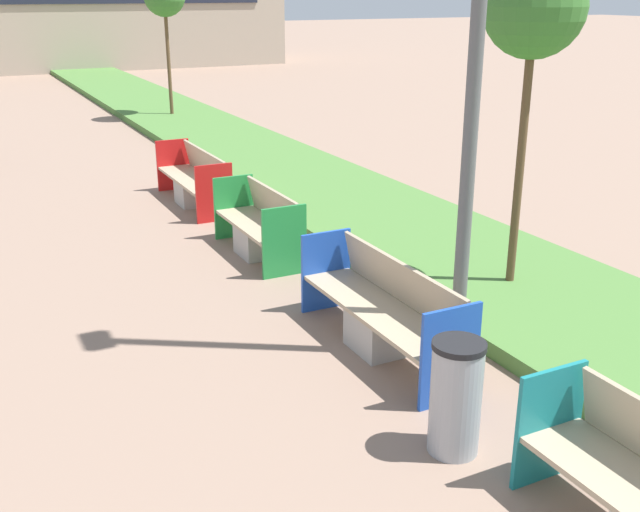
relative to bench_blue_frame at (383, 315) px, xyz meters
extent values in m
cube|color=#4C7A38|center=(2.26, 4.22, -0.29)|extent=(2.80, 120.00, 0.18)
cube|color=#197A7F|center=(-0.04, -2.45, 0.09)|extent=(0.62, 0.04, 0.94)
cube|color=#ADA8A0|center=(-0.04, 0.00, -0.17)|extent=(0.52, 0.60, 0.42)
cube|color=tan|center=(-0.04, 0.00, 0.06)|extent=(0.58, 2.37, 0.05)
cube|color=tan|center=(0.23, 0.00, 0.32)|extent=(0.14, 2.28, 0.48)
cube|color=blue|center=(-0.04, -1.21, 0.09)|extent=(0.62, 0.04, 0.94)
cube|color=blue|center=(-0.04, 1.21, 0.09)|extent=(0.62, 0.04, 0.94)
cube|color=#ADA8A0|center=(-0.04, 3.31, -0.17)|extent=(0.52, 0.60, 0.42)
cube|color=tan|center=(-0.04, 3.31, 0.06)|extent=(0.58, 1.81, 0.05)
cube|color=tan|center=(0.23, 3.31, 0.32)|extent=(0.14, 1.74, 0.48)
cube|color=#238C3D|center=(-0.04, 2.38, 0.09)|extent=(0.62, 0.04, 0.94)
cube|color=#238C3D|center=(-0.04, 4.23, 0.09)|extent=(0.62, 0.04, 0.94)
cube|color=#ADA8A0|center=(-0.04, 6.28, -0.17)|extent=(0.52, 0.60, 0.42)
cube|color=tan|center=(-0.04, 6.28, 0.06)|extent=(0.58, 2.28, 0.05)
cube|color=tan|center=(0.23, 6.28, 0.32)|extent=(0.14, 2.19, 0.48)
cube|color=red|center=(-0.04, 5.12, 0.09)|extent=(0.62, 0.04, 0.94)
cube|color=red|center=(-0.04, 7.44, 0.09)|extent=(0.62, 0.04, 0.94)
cylinder|color=#9EA0A5|center=(-0.44, -1.83, 0.08)|extent=(0.41, 0.41, 0.92)
cylinder|color=black|center=(-0.44, -1.83, 0.56)|extent=(0.43, 0.43, 0.05)
cylinder|color=brown|center=(2.18, 0.59, 1.15)|extent=(0.10, 0.10, 3.06)
sphere|color=#38702D|center=(2.18, 0.59, 2.99)|extent=(1.13, 1.13, 1.13)
cylinder|color=brown|center=(2.18, 15.27, 1.16)|extent=(0.10, 0.10, 3.08)
camera|label=1|loc=(-3.74, -6.00, 3.15)|focal=42.00mm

